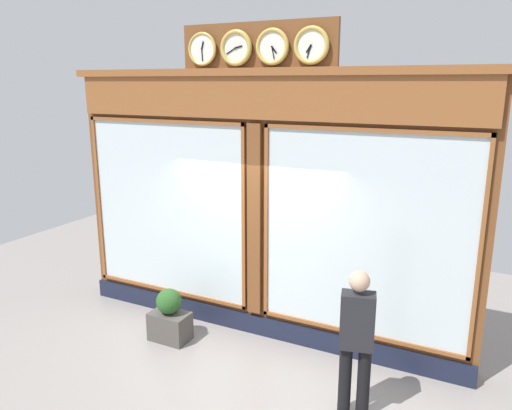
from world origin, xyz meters
name	(u,v)px	position (x,y,z in m)	size (l,w,h in m)	color
shop_facade	(260,204)	(0.00, -0.13, 1.92)	(6.10, 0.42, 4.33)	brown
pedestrian	(356,338)	(-1.79, 1.15, 0.93)	(0.40, 0.30, 1.69)	black
planter_box	(170,326)	(1.00, 0.73, 0.20)	(0.56, 0.36, 0.41)	#4C4742
planter_shrub	(169,301)	(1.00, 0.73, 0.59)	(0.36, 0.36, 0.36)	#285623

